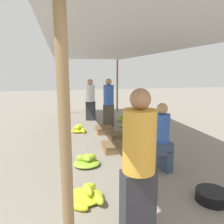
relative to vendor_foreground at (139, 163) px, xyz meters
name	(u,v)px	position (x,y,z in m)	size (l,w,h in m)	color
canopy_post_front_left	(67,176)	(-0.78, -0.69, 0.29)	(0.08, 0.08, 2.34)	olive
canopy_post_back_left	(60,87)	(-0.78, 7.46, 0.29)	(0.08, 0.08, 2.34)	olive
canopy_post_back_right	(117,86)	(1.72, 7.46, 0.29)	(0.08, 0.08, 2.34)	olive
canopy_tarp	(111,50)	(0.47, 3.38, 1.48)	(2.91, 8.55, 0.04)	#B2B2B7
vendor_foreground	(139,163)	(0.00, 0.00, 0.00)	(0.39, 0.39, 1.70)	#2D2D33
stool	(160,154)	(0.98, 1.45, -0.56)	(0.34, 0.34, 0.40)	#4C4C4C
vendor_seated	(162,136)	(1.00, 1.45, -0.21)	(0.39, 0.39, 1.30)	#384766
basin_black	(212,196)	(1.28, 0.36, -0.80)	(0.46, 0.46, 0.16)	black
banana_pile_left_0	(86,196)	(-0.51, 0.79, -0.81)	(0.59, 0.62, 0.25)	#BACF2B
banana_pile_left_1	(87,161)	(-0.33, 2.01, -0.79)	(0.53, 0.52, 0.24)	#90BE32
banana_pile_left_2	(79,129)	(-0.29, 4.40, -0.79)	(0.46, 0.42, 0.25)	yellow
banana_pile_right_0	(151,148)	(1.22, 2.43, -0.81)	(0.57, 0.67, 0.24)	#BDD02A
banana_pile_right_1	(127,124)	(1.32, 4.61, -0.78)	(0.45, 0.50, 0.29)	yellow
banana_pile_right_2	(123,118)	(1.46, 5.55, -0.79)	(0.47, 0.48, 0.29)	#74B337
banana_pile_right_3	(131,132)	(1.19, 3.81, -0.82)	(0.60, 0.58, 0.19)	yellow
crate_near	(104,130)	(0.45, 4.15, -0.79)	(0.49, 0.49, 0.19)	olive
crate_mid	(114,147)	(0.38, 2.64, -0.79)	(0.54, 0.54, 0.18)	olive
crate_far	(118,137)	(0.66, 3.30, -0.77)	(0.48, 0.48, 0.23)	brown
shopper_walking_mid	(109,102)	(0.75, 4.89, -0.05)	(0.43, 0.43, 1.60)	#4C4238
shopper_walking_far	(90,99)	(0.29, 5.97, -0.07)	(0.41, 0.41, 1.55)	#2D2D33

